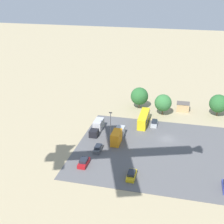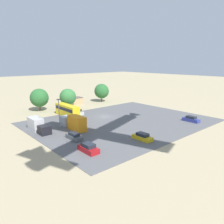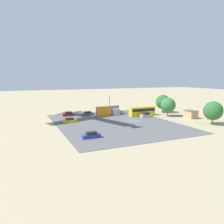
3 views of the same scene
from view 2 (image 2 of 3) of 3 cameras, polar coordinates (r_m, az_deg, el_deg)
ground_plane at (r=65.05m, az=-1.79°, el=-1.28°), size 400.00×400.00×0.00m
parking_lot_surface at (r=59.96m, az=2.49°, el=-2.50°), size 46.81×36.40×0.08m
shed_building at (r=84.12m, az=-9.33°, el=2.86°), size 4.31×3.51×2.81m
bus at (r=66.93m, az=-11.58°, el=0.53°), size 2.52×10.30×3.35m
parked_car_0 at (r=63.35m, az=19.95°, el=-1.80°), size 1.70×4.55×1.56m
parked_car_1 at (r=46.58m, az=7.96°, el=-6.46°), size 1.86×4.48×1.46m
parked_car_2 at (r=68.61m, az=-8.96°, el=-0.01°), size 1.83×4.31×1.64m
parked_car_3 at (r=47.03m, az=-9.86°, el=-6.32°), size 1.70×4.41×1.49m
parked_car_4 at (r=40.49m, az=-6.18°, el=-9.39°), size 1.99×4.40×1.62m
parked_truck_0 at (r=54.67m, az=-18.77°, el=-3.29°), size 2.36×8.55×2.88m
parked_truck_1 at (r=53.79m, az=-9.96°, el=-2.74°), size 2.32×9.09×3.48m
tree_near_shed at (r=76.01m, az=-11.45°, el=3.89°), size 5.58×5.58×7.10m
tree_apron_mid at (r=88.61m, az=-2.73°, el=5.46°), size 5.91×5.91×7.31m
tree_apron_far at (r=75.80m, az=-18.46°, el=3.54°), size 6.02×6.02×7.44m
light_pole_lot_centre at (r=53.95m, az=-13.66°, el=-0.10°), size 0.90×0.28×7.38m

